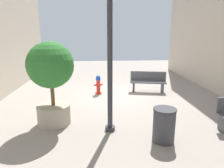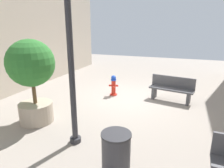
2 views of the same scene
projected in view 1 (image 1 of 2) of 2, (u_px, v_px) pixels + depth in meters
name	position (u px, v px, depth m)	size (l,w,h in m)	color
ground_plane	(113.00, 94.00, 9.21)	(23.40, 23.40, 0.00)	gray
fire_hydrant	(98.00, 85.00, 9.23)	(0.40, 0.37, 0.86)	red
bench_near	(148.00, 81.00, 9.54)	(1.71, 0.73, 0.95)	#4C4C51
planter_tree	(51.00, 75.00, 5.87)	(1.34, 1.34, 2.48)	tan
street_lamp	(110.00, 43.00, 5.21)	(0.36, 0.36, 3.94)	#2D2D33
trash_bin	(164.00, 125.00, 5.12)	(0.58, 0.58, 0.88)	#38383D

